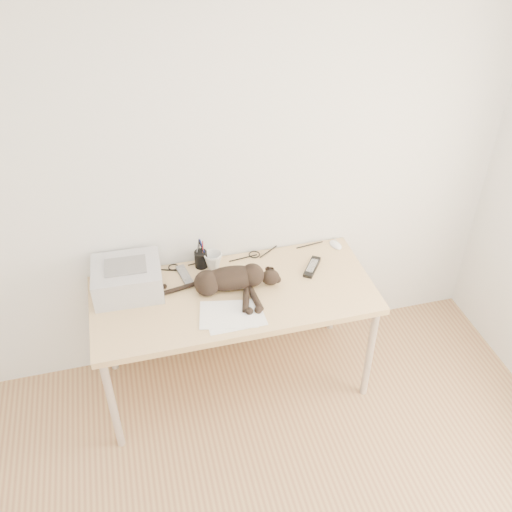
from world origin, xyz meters
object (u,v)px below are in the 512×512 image
object	(u,v)px
cat	(228,280)
mug	(213,260)
pen_cup	(201,259)
printer	(127,278)
mouse	(336,243)
desk	(231,300)

from	to	relation	value
cat	mug	world-z (taller)	cat
cat	pen_cup	size ratio (longest dim) A/B	3.36
printer	mouse	distance (m)	1.30
pen_cup	mouse	bearing A→B (deg)	-0.30
printer	desk	bearing A→B (deg)	-8.36
desk	mouse	xyz separation A→B (m)	(0.72, 0.19, 0.15)
pen_cup	printer	bearing A→B (deg)	-165.30
printer	cat	size ratio (longest dim) A/B	0.59
mug	mouse	xyz separation A→B (m)	(0.79, 0.02, -0.03)
cat	mug	bearing A→B (deg)	104.78
desk	mouse	size ratio (longest dim) A/B	15.43
desk	pen_cup	world-z (taller)	pen_cup
cat	mouse	size ratio (longest dim) A/B	6.40
cat	mug	xyz separation A→B (m)	(-0.04, 0.22, -0.02)
mug	pen_cup	size ratio (longest dim) A/B	0.55
desk	printer	distance (m)	0.62
desk	mouse	distance (m)	0.76
desk	printer	world-z (taller)	printer
mug	cat	bearing A→B (deg)	-78.78
printer	cat	bearing A→B (deg)	-13.79
mug	pen_cup	distance (m)	0.07
pen_cup	cat	bearing A→B (deg)	-65.72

